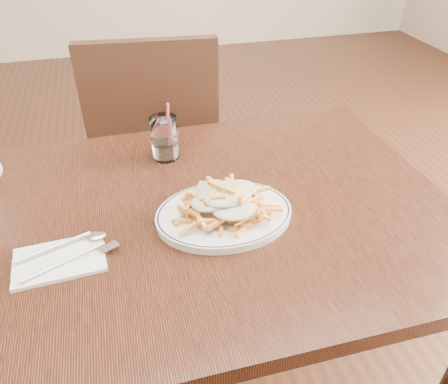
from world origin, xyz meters
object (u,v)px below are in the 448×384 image
object	(u,v)px
table	(188,237)
water_glass	(165,141)
chair_far	(156,143)
fries_plate	(224,214)
loaded_fries	(224,198)

from	to	relation	value
table	water_glass	bearing A→B (deg)	92.09
chair_far	water_glass	world-z (taller)	chair_far
fries_plate	loaded_fries	world-z (taller)	loaded_fries
fries_plate	loaded_fries	distance (m)	0.04
table	fries_plate	bearing A→B (deg)	-32.06
chair_far	fries_plate	xyz separation A→B (m)	(0.07, -0.74, 0.22)
loaded_fries	water_glass	size ratio (longest dim) A/B	1.42
fries_plate	loaded_fries	bearing A→B (deg)	0.00
table	chair_far	xyz separation A→B (m)	(0.01, 0.70, -0.13)
water_glass	table	bearing A→B (deg)	-87.91
chair_far	fries_plate	world-z (taller)	chair_far
fries_plate	water_glass	xyz separation A→B (m)	(-0.08, 0.29, 0.04)
table	fries_plate	xyz separation A→B (m)	(0.07, -0.05, 0.09)
chair_far	water_glass	xyz separation A→B (m)	(-0.01, -0.45, 0.26)
table	fries_plate	world-z (taller)	fries_plate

